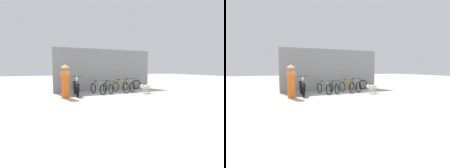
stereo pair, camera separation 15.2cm
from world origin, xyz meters
TOP-DOWN VIEW (x-y plane):
  - ground_plane at (0.00, 0.00)m, footprint 60.00×60.00m
  - shop_wall_back at (0.00, 3.31)m, footprint 7.01×0.20m
  - bicycle_0 at (-1.09, 1.87)m, footprint 0.51×1.66m
  - bicycle_1 at (-0.41, 1.97)m, footprint 0.46×1.57m
  - bicycle_2 at (0.46, 1.88)m, footprint 0.48×1.68m
  - bicycle_3 at (1.16, 2.09)m, footprint 0.46×1.79m
  - motorcycle at (-2.41, 1.85)m, footprint 0.58×1.88m
  - stray_dog at (1.65, 0.90)m, footprint 1.09×0.45m
  - person_in_robes at (-3.11, 1.24)m, footprint 0.68×0.68m
  - spare_tire_left at (2.39, 3.06)m, footprint 0.68×0.13m

SIDE VIEW (x-z plane):
  - ground_plane at x=0.00m, z-range 0.00..0.00m
  - bicycle_1 at x=-0.41m, z-range -0.07..0.74m
  - bicycle_0 at x=-1.09m, z-range -0.07..0.74m
  - spare_tire_left at x=2.39m, z-range 0.00..0.68m
  - bicycle_2 at x=0.46m, z-range -0.08..0.78m
  - bicycle_3 at x=1.16m, z-range -0.08..0.82m
  - stray_dog at x=1.65m, z-range 0.10..0.68m
  - motorcycle at x=-2.41m, z-range -0.11..1.01m
  - person_in_robes at x=-3.11m, z-range 0.04..1.79m
  - shop_wall_back at x=0.00m, z-range 0.00..2.84m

